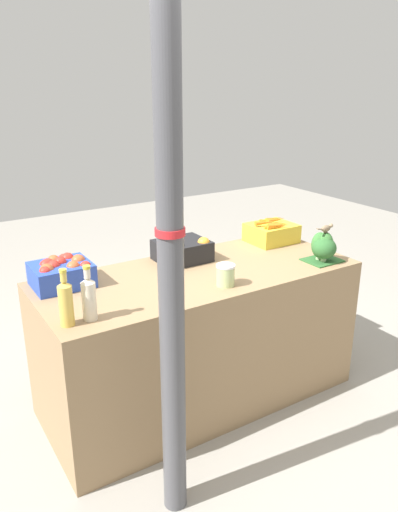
% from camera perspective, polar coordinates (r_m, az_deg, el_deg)
% --- Properties ---
extents(ground_plane, '(10.00, 10.00, 0.00)m').
position_cam_1_polar(ground_plane, '(3.31, 0.00, -15.62)').
color(ground_plane, gray).
extents(market_table, '(1.88, 0.79, 0.85)m').
position_cam_1_polar(market_table, '(3.09, 0.00, -9.19)').
color(market_table, '#937551').
rests_on(market_table, ground_plane).
extents(support_pole, '(0.12, 0.12, 2.60)m').
position_cam_1_polar(support_pole, '(1.95, -3.30, 1.37)').
color(support_pole, '#4C4C51').
rests_on(support_pole, ground_plane).
extents(apple_crate, '(0.31, 0.26, 0.16)m').
position_cam_1_polar(apple_crate, '(2.80, -15.48, -1.75)').
color(apple_crate, '#2847B7').
rests_on(apple_crate, market_table).
extents(orange_crate, '(0.31, 0.26, 0.16)m').
position_cam_1_polar(orange_crate, '(3.06, -2.06, 0.75)').
color(orange_crate, black).
rests_on(orange_crate, market_table).
extents(carrot_crate, '(0.31, 0.27, 0.16)m').
position_cam_1_polar(carrot_crate, '(3.47, 8.29, 2.71)').
color(carrot_crate, gold).
rests_on(carrot_crate, market_table).
extents(broccoli_pile, '(0.22, 0.19, 0.19)m').
position_cam_1_polar(broccoli_pile, '(3.14, 14.00, 0.99)').
color(broccoli_pile, '#2D602D').
rests_on(broccoli_pile, market_table).
extents(juice_bottle_golden, '(0.07, 0.07, 0.27)m').
position_cam_1_polar(juice_bottle_golden, '(2.33, -14.98, -5.10)').
color(juice_bottle_golden, gold).
rests_on(juice_bottle_golden, market_table).
extents(juice_bottle_cloudy, '(0.07, 0.07, 0.27)m').
position_cam_1_polar(juice_bottle_cloudy, '(2.36, -12.47, -4.64)').
color(juice_bottle_cloudy, beige).
rests_on(juice_bottle_cloudy, market_table).
extents(pickle_jar, '(0.10, 0.10, 0.12)m').
position_cam_1_polar(pickle_jar, '(2.71, 3.05, -2.19)').
color(pickle_jar, '#B2C684').
rests_on(pickle_jar, market_table).
extents(sparrow_bird, '(0.14, 0.04, 0.05)m').
position_cam_1_polar(sparrow_bird, '(3.11, 14.36, 3.11)').
color(sparrow_bird, '#4C3D2D').
rests_on(sparrow_bird, broccoli_pile).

